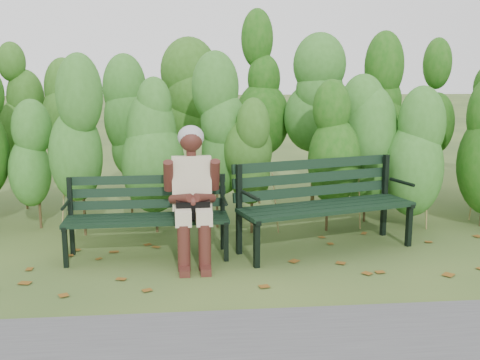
{
  "coord_description": "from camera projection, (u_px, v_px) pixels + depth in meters",
  "views": [
    {
      "loc": [
        -0.51,
        -4.84,
        1.75
      ],
      "look_at": [
        0.0,
        0.35,
        0.75
      ],
      "focal_mm": 42.0,
      "sensor_mm": 36.0,
      "label": 1
    }
  ],
  "objects": [
    {
      "name": "ground",
      "position": [
        244.0,
        268.0,
        5.11
      ],
      "size": [
        80.0,
        80.0,
        0.0
      ],
      "primitive_type": "plane",
      "color": "#304821"
    },
    {
      "name": "hedge_band",
      "position": [
        228.0,
        115.0,
        6.69
      ],
      "size": [
        11.04,
        1.67,
        2.42
      ],
      "color": "#47381E",
      "rests_on": "ground"
    },
    {
      "name": "leaf_litter",
      "position": [
        186.0,
        273.0,
        4.98
      ],
      "size": [
        5.72,
        1.92,
        0.01
      ],
      "color": "brown",
      "rests_on": "ground"
    },
    {
      "name": "bench_left",
      "position": [
        147.0,
        210.0,
        5.39
      ],
      "size": [
        1.55,
        0.54,
        0.77
      ],
      "color": "black",
      "rests_on": "ground"
    },
    {
      "name": "bench_right",
      "position": [
        322.0,
        197.0,
        5.62
      ],
      "size": [
        1.87,
        1.06,
        0.89
      ],
      "color": "black",
      "rests_on": "ground"
    },
    {
      "name": "seated_woman",
      "position": [
        192.0,
        188.0,
        5.23
      ],
      "size": [
        0.53,
        0.78,
        1.27
      ],
      "color": "#C0B597",
      "rests_on": "ground"
    }
  ]
}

